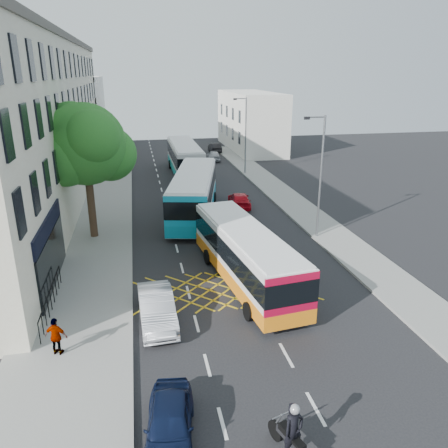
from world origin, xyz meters
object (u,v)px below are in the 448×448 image
red_hatchback (239,200)px  distant_car_grey (183,158)px  pedestrian_far (56,336)px  street_tree (85,145)px  distant_car_silver (214,156)px  parked_car_blue (170,423)px  motorbike (293,433)px  bus_far (185,158)px  distant_car_dark (215,148)px  lamp_near (320,171)px  bus_mid (194,193)px  bus_near (246,255)px  lamp_far (245,132)px  parked_car_silver (157,308)px

red_hatchback → distant_car_grey: distant_car_grey is taller
pedestrian_far → street_tree: bearing=-71.7°
street_tree → red_hatchback: bearing=24.2°
distant_car_silver → parked_car_blue: bearing=81.7°
street_tree → pedestrian_far: street_tree is taller
motorbike → pedestrian_far: size_ratio=1.32×
distant_car_grey → parked_car_blue: bearing=-98.9°
street_tree → pedestrian_far: 14.32m
motorbike → bus_far: bearing=69.5°
motorbike → distant_car_grey: (1.67, 43.91, -0.18)m
motorbike → distant_car_dark: (6.97, 51.01, -0.26)m
lamp_near → bus_mid: 10.21m
street_tree → bus_mid: size_ratio=0.70×
parked_car_blue → pedestrian_far: bearing=135.9°
bus_near → motorbike: 11.34m
street_tree → parked_car_blue: bearing=-78.8°
distant_car_silver → pedestrian_far: size_ratio=2.31×
lamp_far → bus_mid: size_ratio=0.64×
bus_near → bus_mid: bus_mid is taller
street_tree → bus_mid: street_tree is taller
street_tree → distant_car_silver: bearing=63.2°
bus_mid → parked_car_blue: 22.16m
street_tree → bus_far: size_ratio=0.73×
red_hatchback → distant_car_dark: size_ratio=1.05×
lamp_near → distant_car_grey: bearing=102.4°
parked_car_silver → distant_car_grey: size_ratio=0.83×
lamp_far → bus_near: 26.39m
motorbike → distant_car_dark: bearing=63.7°
distant_car_dark → pedestrian_far: (-14.39, -44.63, 0.30)m
pedestrian_far → red_hatchback: bearing=-102.6°
street_tree → motorbike: street_tree is taller
parked_car_blue → pedestrian_far: size_ratio=2.30×
lamp_far → parked_car_blue: size_ratio=2.20×
bus_near → bus_mid: 12.00m
lamp_near → bus_mid: bearing=138.6°
street_tree → lamp_near: size_ratio=1.10×
lamp_near → lamp_far: 20.00m
street_tree → distant_car_dark: bearing=65.9°
bus_mid → motorbike: bearing=-78.0°
distant_car_dark → parked_car_silver: bearing=76.2°
bus_near → distant_car_dark: (5.56, 39.78, -0.95)m
bus_mid → distant_car_silver: bearing=88.7°
motorbike → red_hatchback: (4.29, 24.73, -0.30)m
parked_car_silver → distant_car_grey: (5.10, 35.72, 0.02)m
distant_car_silver → pedestrian_far: (-13.17, -38.65, 0.32)m
parked_car_blue → pedestrian_far: (-3.99, 5.02, 0.32)m
lamp_near → parked_car_silver: 14.51m
street_tree → red_hatchback: (11.32, 5.08, -5.69)m
motorbike → parked_car_blue: 3.70m
lamp_far → bus_far: bearing=169.0°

